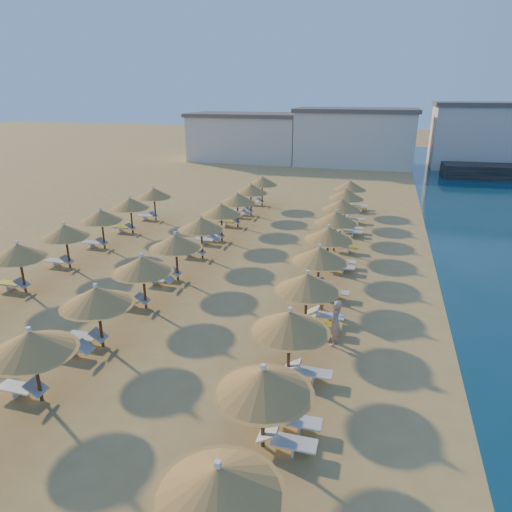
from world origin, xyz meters
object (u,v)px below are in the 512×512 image
(beachgoer_a, at_px, (335,323))
(parasol_row_east, at_px, (319,255))
(beachgoer_b, at_px, (319,295))
(parasol_row_west, at_px, (176,242))

(beachgoer_a, bearing_deg, parasol_row_east, -149.33)
(parasol_row_east, height_order, beachgoer_b, parasol_row_east)
(beachgoer_b, xyz_separation_m, beachgoer_a, (1.01, -2.68, 0.11))
(parasol_row_east, xyz_separation_m, beachgoer_a, (1.31, -4.34, -1.16))
(beachgoer_b, relative_size, beachgoer_a, 0.89)
(parasol_row_east, relative_size, parasol_row_west, 1.00)
(parasol_row_west, xyz_separation_m, beachgoer_b, (7.71, -1.66, -1.27))
(parasol_row_west, height_order, beachgoer_a, parasol_row_west)
(parasol_row_west, xyz_separation_m, beachgoer_a, (8.72, -4.34, -1.16))
(parasol_row_east, distance_m, beachgoer_b, 2.11)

